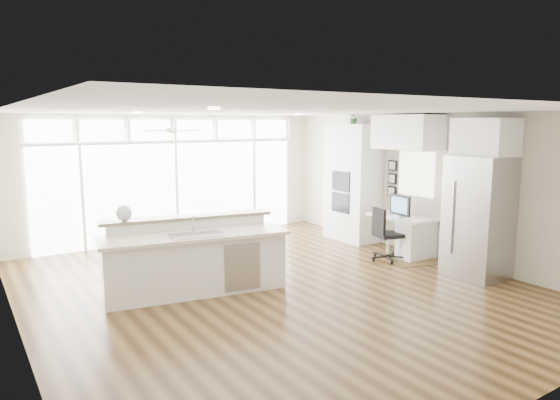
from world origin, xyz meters
TOP-DOWN VIEW (x-y plane):
  - floor at (0.00, 0.00)m, footprint 7.00×8.00m
  - ceiling at (0.00, 0.00)m, footprint 7.00×8.00m
  - wall_back at (0.00, 4.00)m, footprint 7.00×0.04m
  - wall_front at (0.00, -4.00)m, footprint 7.00×0.04m
  - wall_left at (-3.50, 0.00)m, footprint 0.04×8.00m
  - wall_right at (3.50, 0.00)m, footprint 0.04×8.00m
  - glass_wall at (0.00, 3.94)m, footprint 5.80×0.06m
  - transom_row at (0.00, 3.94)m, footprint 5.90×0.06m
  - desk_window at (3.46, 0.30)m, footprint 0.04×0.85m
  - ceiling_fan at (-0.50, 2.80)m, footprint 1.16×1.16m
  - recessed_lights at (0.00, 0.20)m, footprint 3.40×3.00m
  - oven_cabinet at (3.17, 1.80)m, footprint 0.64×1.20m
  - desk_nook at (3.13, 0.30)m, footprint 0.72×1.30m
  - upper_cabinets at (3.17, 0.30)m, footprint 0.64×1.30m
  - refrigerator at (3.11, -1.35)m, footprint 0.76×0.90m
  - fridge_cabinet at (3.17, -1.35)m, footprint 0.64×0.90m
  - framed_photos at (3.46, 0.92)m, footprint 0.06×0.22m
  - kitchen_island at (-1.10, 0.45)m, footprint 2.90×1.51m
  - rug at (2.95, -0.19)m, footprint 1.06×0.90m
  - office_chair at (2.60, 0.15)m, footprint 0.60×0.57m
  - fishbowl at (-1.97, 1.02)m, footprint 0.26×0.26m
  - monitor at (3.05, 0.30)m, footprint 0.12×0.52m
  - keyboard at (2.88, 0.30)m, footprint 0.14×0.30m
  - potted_plant at (3.17, 1.80)m, footprint 0.26×0.28m

SIDE VIEW (x-z plane):
  - floor at x=0.00m, z-range -0.02..0.00m
  - rug at x=2.95m, z-range 0.00..0.01m
  - desk_nook at x=3.13m, z-range 0.00..0.76m
  - office_chair at x=2.60m, z-range 0.00..0.98m
  - kitchen_island at x=-1.10m, z-range 0.00..1.10m
  - keyboard at x=2.88m, z-range 0.76..0.77m
  - monitor at x=3.05m, z-range 0.76..1.19m
  - refrigerator at x=3.11m, z-range 0.00..2.00m
  - glass_wall at x=0.00m, z-range 0.01..2.09m
  - fishbowl at x=-1.97m, z-range 1.10..1.33m
  - oven_cabinet at x=3.17m, z-range 0.00..2.50m
  - wall_back at x=0.00m, z-range 0.00..2.70m
  - wall_front at x=0.00m, z-range 0.00..2.70m
  - wall_left at x=-3.50m, z-range 0.00..2.70m
  - wall_right at x=3.50m, z-range 0.00..2.70m
  - framed_photos at x=3.46m, z-range 1.00..1.80m
  - desk_window at x=3.46m, z-range 1.12..1.98m
  - fridge_cabinet at x=3.17m, z-range 2.00..2.60m
  - upper_cabinets at x=3.17m, z-range 2.03..2.67m
  - transom_row at x=0.00m, z-range 2.18..2.58m
  - ceiling_fan at x=-0.50m, z-range 2.32..2.64m
  - potted_plant at x=3.17m, z-range 2.50..2.72m
  - recessed_lights at x=0.00m, z-range 2.67..2.69m
  - ceiling at x=0.00m, z-range 2.69..2.71m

